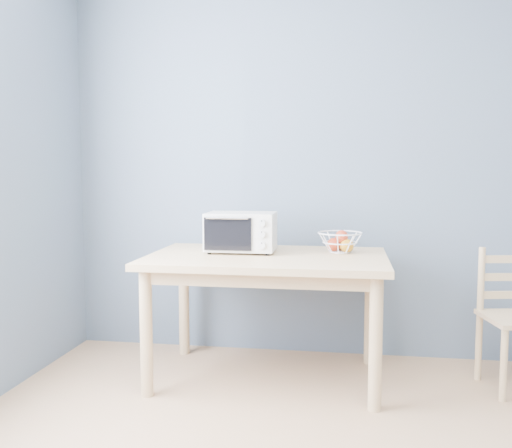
# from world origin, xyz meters

# --- Properties ---
(room) EXTENTS (4.01, 4.51, 2.61)m
(room) POSITION_xyz_m (0.00, 0.00, 1.30)
(room) COLOR tan
(room) RESTS_ON ground
(dining_table) EXTENTS (1.40, 0.90, 0.75)m
(dining_table) POSITION_xyz_m (-0.58, 1.70, 0.65)
(dining_table) COLOR tan
(dining_table) RESTS_ON ground
(toaster_oven) EXTENTS (0.42, 0.31, 0.24)m
(toaster_oven) POSITION_xyz_m (-0.77, 1.78, 0.88)
(toaster_oven) COLOR silver
(toaster_oven) RESTS_ON dining_table
(fruit_basket) EXTENTS (0.30, 0.30, 0.14)m
(fruit_basket) POSITION_xyz_m (-0.15, 1.87, 0.82)
(fruit_basket) COLOR white
(fruit_basket) RESTS_ON dining_table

